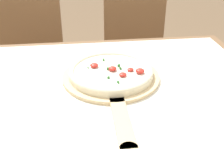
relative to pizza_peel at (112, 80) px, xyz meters
name	(u,v)px	position (x,y,z in m)	size (l,w,h in m)	color
dining_table	(98,123)	(-0.06, -0.07, -0.13)	(1.22, 0.92, 0.77)	brown
towel_cloth	(97,93)	(-0.06, -0.07, -0.01)	(1.14, 0.84, 0.00)	white
pizza_peel	(112,80)	(0.00, 0.00, 0.00)	(0.34, 0.56, 0.01)	#D6B784
pizza	(111,72)	(0.00, 0.03, 0.02)	(0.29, 0.29, 0.03)	beige
chair_left	(32,62)	(-0.40, 0.75, -0.27)	(0.42, 0.42, 0.88)	brown
chair_right	(135,57)	(0.24, 0.75, -0.27)	(0.42, 0.42, 0.88)	brown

